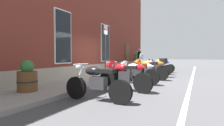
{
  "coord_description": "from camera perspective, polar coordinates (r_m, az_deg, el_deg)",
  "views": [
    {
      "loc": [
        -9.62,
        -3.45,
        1.19
      ],
      "look_at": [
        0.21,
        0.91,
        0.82
      ],
      "focal_mm": 30.97,
      "sensor_mm": 36.0,
      "label": 1
    }
  ],
  "objects": [
    {
      "name": "ground_plane",
      "position": [
        10.29,
        4.17,
        -4.66
      ],
      "size": [
        140.0,
        140.0,
        0.0
      ],
      "primitive_type": "plane",
      "color": "#424244"
    },
    {
      "name": "sidewalk",
      "position": [
        10.74,
        -1.76,
        -4.03
      ],
      "size": [
        28.56,
        2.35,
        0.13
      ],
      "primitive_type": "cube",
      "color": "gray",
      "rests_on": "ground_plane"
    },
    {
      "name": "lane_stripe",
      "position": [
        9.7,
        22.33,
        -5.19
      ],
      "size": [
        28.56,
        0.12,
        0.01
      ],
      "primitive_type": "cube",
      "color": "silver",
      "rests_on": "ground_plane"
    },
    {
      "name": "brick_pub_facade",
      "position": [
        13.22,
        -18.41,
        12.66
      ],
      "size": [
        22.56,
        5.95,
        7.34
      ],
      "color": "maroon",
      "rests_on": "ground_plane"
    },
    {
      "name": "motorcycle_black_naked",
      "position": [
        5.12,
        -4.66,
        -5.9
      ],
      "size": [
        0.62,
        2.0,
        0.99
      ],
      "color": "black",
      "rests_on": "ground_plane"
    },
    {
      "name": "motorcycle_red_sport",
      "position": [
        6.64,
        3.09,
        -3.34
      ],
      "size": [
        0.7,
        2.06,
        1.06
      ],
      "color": "black",
      "rests_on": "ground_plane"
    },
    {
      "name": "motorcycle_white_sport",
      "position": [
        8.29,
        6.5,
        -2.44
      ],
      "size": [
        0.62,
        2.08,
        1.01
      ],
      "color": "black",
      "rests_on": "ground_plane"
    },
    {
      "name": "motorcycle_orange_sport",
      "position": [
        10.0,
        10.25,
        -1.54
      ],
      "size": [
        0.67,
        2.08,
        1.08
      ],
      "color": "black",
      "rests_on": "ground_plane"
    },
    {
      "name": "motorcycle_silver_touring",
      "position": [
        11.5,
        11.68,
        -1.16
      ],
      "size": [
        0.95,
        2.05,
        1.37
      ],
      "color": "black",
      "rests_on": "ground_plane"
    },
    {
      "name": "motorcycle_blue_sport",
      "position": [
        13.27,
        12.75,
        -0.81
      ],
      "size": [
        0.68,
        2.13,
        1.01
      ],
      "color": "black",
      "rests_on": "ground_plane"
    },
    {
      "name": "motorcycle_yellow_naked",
      "position": [
        15.0,
        14.14,
        -0.74
      ],
      "size": [
        0.62,
        2.04,
        1.01
      ],
      "color": "black",
      "rests_on": "ground_plane"
    },
    {
      "name": "pedestrian_dark_jacket",
      "position": [
        17.11,
        8.05,
        1.71
      ],
      "size": [
        0.51,
        0.39,
        1.74
      ],
      "color": "#38332D",
      "rests_on": "sidewalk"
    },
    {
      "name": "pedestrian_striped_shirt",
      "position": [
        17.98,
        7.39,
        1.37
      ],
      "size": [
        0.48,
        0.56,
        1.57
      ],
      "color": "#1E1E4C",
      "rests_on": "sidewalk"
    },
    {
      "name": "parking_sign",
      "position": [
        9.39,
        -1.96,
        5.67
      ],
      "size": [
        0.36,
        0.07,
        2.59
      ],
      "color": "#4C4C51",
      "rests_on": "sidewalk"
    },
    {
      "name": "barrel_planter",
      "position": [
        6.37,
        -23.74,
        -4.08
      ],
      "size": [
        0.61,
        0.61,
        0.95
      ],
      "color": "brown",
      "rests_on": "sidewalk"
    }
  ]
}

